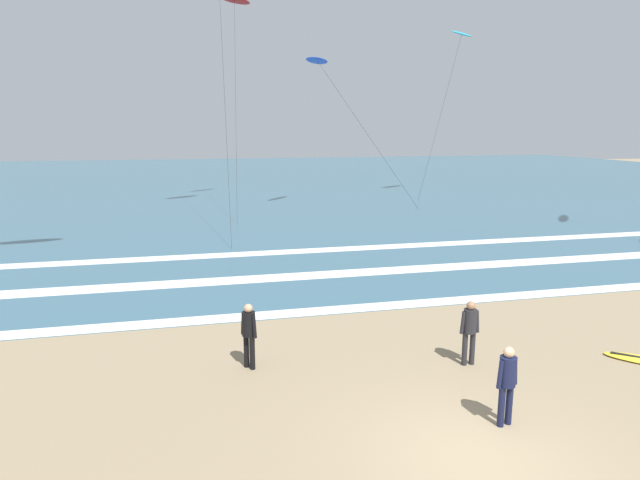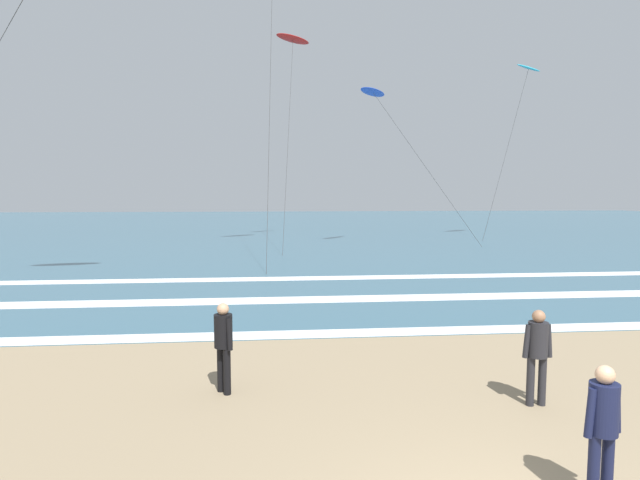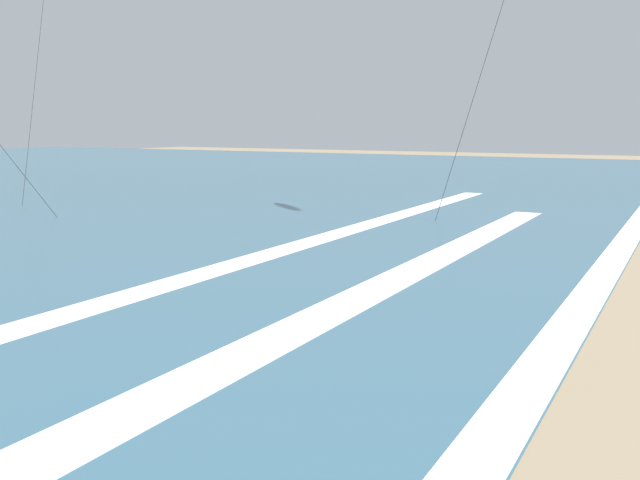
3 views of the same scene
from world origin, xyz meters
name	(u,v)px [view 2 (image 2 of 3)]	position (x,y,z in m)	size (l,w,h in m)	color
ocean_surface	(295,225)	(0.00, 52.87, 0.01)	(140.00, 90.00, 0.01)	#386075
wave_foam_shoreline	(412,331)	(0.91, 8.27, 0.01)	(54.22, 0.74, 0.01)	white
wave_foam_mid_break	(409,298)	(1.97, 12.47, 0.01)	(38.87, 1.07, 0.01)	white
wave_foam_outer_break	(354,278)	(0.81, 16.80, 0.01)	(55.05, 0.96, 0.01)	white
surfer_mid_group	(223,339)	(-3.45, 4.63, 0.96)	(0.38, 0.46, 1.60)	black
surfer_left_far	(538,349)	(1.72, 3.60, 0.96)	(0.51, 0.32, 1.60)	#232328
surfer_left_near	(603,422)	(1.05, 0.90, 0.96)	(0.51, 0.32, 1.60)	#141938
kite_cyan_low_near	(529,69)	(16.86, 34.30, 12.86)	(5.41, 2.75, 13.16)	#23A8C6
kite_blue_high_right	(373,93)	(4.09, 29.70, 9.99)	(8.36, 3.02, 10.27)	blue
kite_red_mid_center	(293,40)	(-0.93, 34.21, 14.46)	(2.90, 10.79, 14.80)	red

